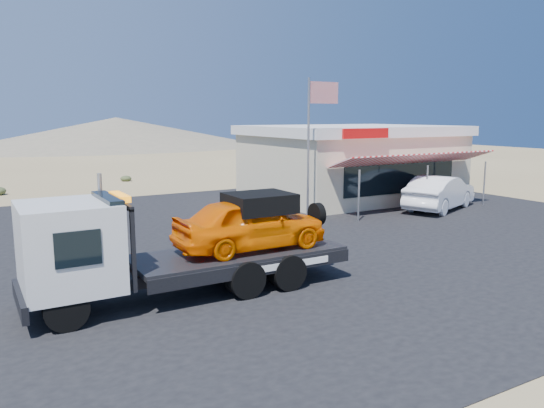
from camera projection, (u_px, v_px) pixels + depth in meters
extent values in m
plane|color=#89724E|center=(263.00, 260.00, 16.61)|extent=(120.00, 120.00, 0.00)
cube|color=black|center=(271.00, 234.00, 20.16)|extent=(32.00, 24.00, 0.02)
cylinder|color=black|center=(66.00, 309.00, 11.05)|extent=(0.93, 0.28, 0.93)
cylinder|color=black|center=(53.00, 285.00, 12.64)|extent=(0.93, 0.28, 0.93)
cylinder|color=black|center=(245.00, 279.00, 13.13)|extent=(0.93, 0.51, 0.93)
cylinder|color=black|center=(214.00, 261.00, 14.72)|extent=(0.93, 0.51, 0.93)
cylinder|color=black|center=(286.00, 271.00, 13.73)|extent=(0.93, 0.51, 0.93)
cylinder|color=black|center=(253.00, 255.00, 15.32)|extent=(0.93, 0.51, 0.93)
cube|color=black|center=(202.00, 268.00, 13.53)|extent=(7.64, 0.93, 0.28)
cube|color=silver|center=(69.00, 246.00, 11.80)|extent=(2.05, 2.19, 1.96)
cube|color=black|center=(108.00, 214.00, 12.13)|extent=(0.33, 1.86, 0.84)
cube|color=black|center=(122.00, 242.00, 12.38)|extent=(0.09, 2.05, 1.86)
cube|color=orange|center=(120.00, 197.00, 12.20)|extent=(0.23, 1.12, 0.14)
cube|color=black|center=(238.00, 253.00, 13.99)|extent=(5.59, 2.14, 0.14)
imported|color=#FD6A00|center=(250.00, 223.00, 14.05)|extent=(4.10, 1.65, 1.40)
cube|color=black|center=(259.00, 203.00, 14.10)|extent=(1.68, 1.40, 0.51)
imported|color=white|center=(440.00, 193.00, 25.27)|extent=(5.25, 3.44, 1.64)
cube|color=beige|center=(350.00, 166.00, 29.20)|extent=(10.00, 8.00, 3.40)
cube|color=white|center=(350.00, 130.00, 28.88)|extent=(10.40, 8.40, 0.50)
cube|color=red|center=(366.00, 133.00, 24.01)|extent=(2.60, 0.12, 0.45)
cube|color=black|center=(401.00, 177.00, 25.81)|extent=(7.00, 0.06, 1.60)
cube|color=red|center=(415.00, 159.00, 24.90)|extent=(9.00, 1.73, 0.61)
cylinder|color=#99999E|center=(359.00, 196.00, 22.46)|extent=(0.08, 0.08, 2.20)
cylinder|color=#99999E|center=(427.00, 189.00, 24.44)|extent=(0.08, 0.08, 2.20)
cylinder|color=#99999E|center=(484.00, 183.00, 26.42)|extent=(0.08, 0.08, 2.20)
cylinder|color=#99999E|center=(308.00, 150.00, 22.28)|extent=(0.10, 0.10, 6.00)
cube|color=#B20C14|center=(324.00, 93.00, 22.25)|extent=(1.50, 0.02, 0.90)
ellipsoid|color=#374626|center=(126.00, 178.00, 36.46)|extent=(0.75, 0.75, 0.40)
cone|color=#726B59|center=(117.00, 133.00, 70.68)|extent=(44.00, 44.00, 4.20)
cone|color=#726B59|center=(318.00, 135.00, 82.23)|extent=(32.00, 32.00, 3.00)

